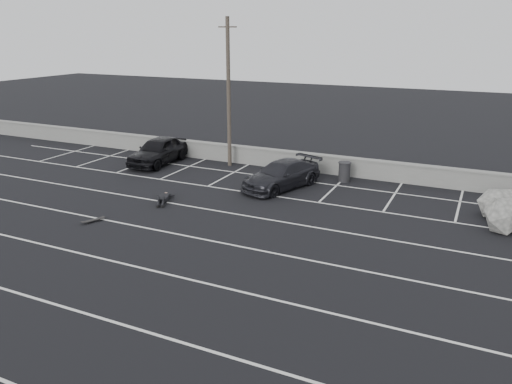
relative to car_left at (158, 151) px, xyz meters
The scene contains 9 objects.
ground 13.74m from the car_left, 59.20° to the right, with size 120.00×120.00×0.00m, color black.
seawall 7.37m from the car_left, 17.54° to the left, with size 50.00×0.45×1.06m.
stall_lines 10.16m from the car_left, 46.73° to the right, with size 36.00×20.05×0.01m.
car_left is the anchor object (origin of this frame).
car_right 8.66m from the car_left, ahead, with size 1.91×4.71×1.37m, color black.
utility_pole 5.54m from the car_left, 19.18° to the left, with size 1.12×0.22×8.42m.
trash_bin 11.21m from the car_left, ahead, with size 0.91×0.91×1.05m.
person 6.99m from the car_left, 52.37° to the right, with size 1.72×2.38×0.44m, color black, non-canonical shape.
skateboard 9.75m from the car_left, 70.73° to the right, with size 0.53×0.83×0.10m.
Camera 1 is at (10.73, -12.19, 7.71)m, focal length 35.00 mm.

